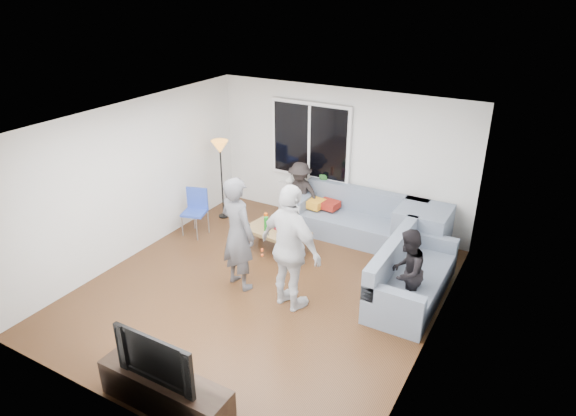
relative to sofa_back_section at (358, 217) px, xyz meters
The scene contains 31 objects.
floor 2.39m from the sofa_back_section, 104.89° to the right, with size 5.00×5.50×0.04m, color #56351C.
ceiling 3.21m from the sofa_back_section, 104.89° to the right, with size 5.00×5.50×0.04m, color white.
wall_back 1.17m from the sofa_back_section, 140.36° to the left, with size 5.00×0.04×2.60m, color silver.
wall_front 5.15m from the sofa_back_section, 96.83° to the right, with size 5.00×0.04×2.60m, color silver.
wall_left 3.96m from the sofa_back_section, 143.99° to the right, with size 0.04×5.50×2.60m, color silver.
wall_right 3.10m from the sofa_back_section, 49.83° to the right, with size 0.04×5.50×2.60m, color silver.
window_frame 1.70m from the sofa_back_section, 160.76° to the left, with size 1.62×0.06×1.47m, color white.
window_glass 1.69m from the sofa_back_section, 162.48° to the left, with size 1.50×0.02×1.35m, color black.
window_mullion 1.69m from the sofa_back_section, 162.91° to the left, with size 0.05×0.03×1.35m, color white.
radiator 1.27m from the sofa_back_section, 162.48° to the left, with size 1.30×0.12×0.62m, color silver.
potted_plant 1.03m from the sofa_back_section, 158.46° to the left, with size 0.20×0.16×0.37m, color #296327.
vase 1.67m from the sofa_back_section, 167.72° to the left, with size 0.17×0.17×0.18m, color white.
sofa_back_section is the anchor object (origin of this frame).
sofa_right_section 1.95m from the sofa_back_section, 43.42° to the right, with size 0.85×2.00×0.85m, color slate, non-canonical shape.
sofa_corner 1.16m from the sofa_back_section, ahead, with size 0.85×0.85×0.85m, color slate.
cushion_yellow 0.89m from the sofa_back_section, behind, with size 0.38×0.32×0.14m, color orange.
cushion_red 0.62m from the sofa_back_section, behind, with size 0.36×0.30×0.13m, color maroon.
coffee_table 1.55m from the sofa_back_section, 132.19° to the right, with size 1.10×0.60×0.40m, color #99784A.
pitcher 1.49m from the sofa_back_section, 134.51° to the right, with size 0.17×0.17×0.17m, color maroon.
side_chair 2.97m from the sofa_back_section, 153.28° to the right, with size 0.40×0.40×0.86m, color #2945B3, non-canonical shape.
floor_lamp 2.72m from the sofa_back_section, 169.99° to the right, with size 0.32×0.32×1.56m, color orange, non-canonical shape.
player_left 2.58m from the sofa_back_section, 112.87° to the right, with size 0.65×0.43×1.78m, color #47484C.
player_right 2.48m from the sofa_back_section, 90.81° to the right, with size 1.10×0.46×1.87m, color silver.
spectator_right 2.24m from the sofa_back_section, 50.56° to the right, with size 0.61×0.48×1.26m, color black.
spectator_back 1.22m from the sofa_back_section, behind, with size 0.80×0.46×1.23m, color black.
tv_console 4.78m from the sofa_back_section, 93.45° to the right, with size 1.60×0.40×0.44m, color #2F2317.
television 4.79m from the sofa_back_section, 93.45° to the right, with size 1.02×0.13×0.59m, color black.
bottle_b 1.71m from the sofa_back_section, 132.98° to the right, with size 0.08×0.08×0.26m, color #167C1F.
bottle_e 1.21m from the sofa_back_section, 124.72° to the right, with size 0.07×0.07×0.18m, color black.
bottle_a 1.66m from the sofa_back_section, 143.09° to the right, with size 0.07×0.07×0.20m, color #E2560D.
bottle_d 1.48m from the sofa_back_section, 123.14° to the right, with size 0.07×0.07×0.29m, color #EE5315.
Camera 1 is at (3.55, -5.49, 4.35)m, focal length 31.60 mm.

